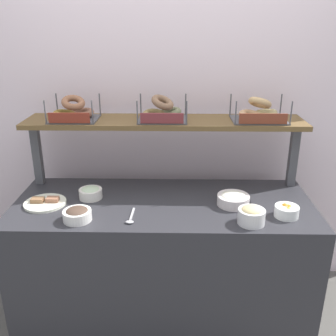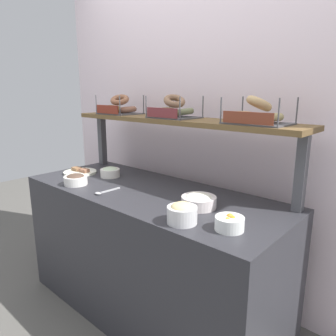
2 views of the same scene
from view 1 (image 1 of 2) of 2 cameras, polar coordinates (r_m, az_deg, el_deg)
name	(u,v)px [view 1 (image 1 of 2)]	position (r m, az deg, el deg)	size (l,w,h in m)	color
ground_plane	(164,316)	(2.72, -0.64, -21.42)	(8.00, 8.00, 0.00)	#595651
back_wall	(166,121)	(2.63, -0.38, 7.07)	(2.95, 0.06, 2.40)	white
deli_counter	(164,263)	(2.45, -0.68, -14.08)	(1.75, 0.70, 0.85)	#2D2D33
shelf_riser_left	(37,154)	(2.56, -19.07, 2.00)	(0.05, 0.05, 0.40)	#4C4C51
shelf_riser_right	(293,156)	(2.52, 18.32, 1.77)	(0.05, 0.05, 0.40)	#4C4C51
upper_shelf	(164,122)	(2.35, -0.56, 6.96)	(1.71, 0.32, 0.03)	brown
bowl_cream_cheese	(233,199)	(2.22, 9.78, -4.59)	(0.19, 0.19, 0.08)	white
bowl_scallion_spread	(91,193)	(2.32, -11.56, -3.63)	(0.14, 0.14, 0.07)	white
bowl_egg_salad	(252,215)	(2.03, 12.44, -6.89)	(0.14, 0.14, 0.10)	silver
bowl_chocolate_spread	(77,214)	(2.08, -13.49, -6.77)	(0.15, 0.15, 0.07)	white
bowl_fruit_salad	(286,211)	(2.16, 17.38, -6.15)	(0.13, 0.13, 0.07)	white
serving_plate_white	(45,203)	(2.32, -17.99, -4.96)	(0.24, 0.24, 0.04)	white
serving_spoon_near_plate	(131,218)	(2.05, -5.62, -7.55)	(0.04, 0.18, 0.01)	#B7B7BC
bagel_basket_cinnamon_raisin	(74,112)	(2.39, -13.99, 8.17)	(0.28, 0.26, 0.15)	#4C4C51
bagel_basket_poppy	(162,112)	(2.31, -0.86, 8.42)	(0.29, 0.25, 0.16)	#4C4C51
bagel_basket_sesame	(259,113)	(2.37, 13.49, 8.08)	(0.33, 0.26, 0.16)	#4C4C51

